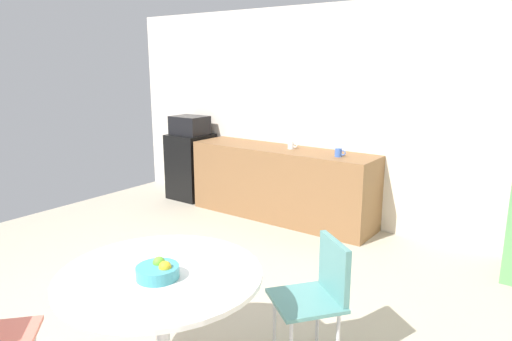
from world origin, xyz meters
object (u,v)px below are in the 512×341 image
mini_fridge (191,166)px  chair_teal (320,287)px  microwave (190,125)px  mug_green (339,153)px  mug_white (291,145)px  round_table (161,293)px  fruit_bowl (158,271)px

mini_fridge → chair_teal: mini_fridge is taller
microwave → mug_green: bearing=-1.6°
chair_teal → mug_white: bearing=125.9°
round_table → mug_green: mug_green is taller
microwave → mug_green: 2.37m
microwave → fruit_bowl: microwave is taller
fruit_bowl → chair_teal: bearing=56.1°
microwave → fruit_bowl: bearing=-48.3°
mini_fridge → microwave: 0.60m
chair_teal → fruit_bowl: (-0.57, -0.85, 0.27)m
mini_fridge → microwave: bearing=180.0°
microwave → chair_teal: (3.33, -2.25, -0.54)m
round_table → chair_teal: size_ratio=1.42×
fruit_bowl → mug_white: bearing=109.0°
mini_fridge → mug_white: mug_white is taller
microwave → mini_fridge: bearing=0.0°
mug_white → mug_green: (0.68, -0.09, 0.00)m
round_table → mug_green: (-0.36, 2.99, 0.32)m
microwave → mug_green: size_ratio=3.72×
mini_fridge → mug_green: size_ratio=7.22×
microwave → mug_white: microwave is taller
chair_teal → mug_white: mug_white is taller
microwave → chair_teal: 4.06m
mini_fridge → chair_teal: bearing=-34.1°
mini_fridge → mug_white: bearing=1.0°
chair_teal → mug_white: (-1.65, 2.28, 0.43)m
mini_fridge → round_table: (2.72, -3.05, 0.16)m
round_table → mug_white: bearing=108.6°
mini_fridge → round_table: 4.09m
fruit_bowl → microwave: bearing=131.7°
mini_fridge → fruit_bowl: 4.17m
fruit_bowl → mug_white: (-1.08, 3.13, 0.15)m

